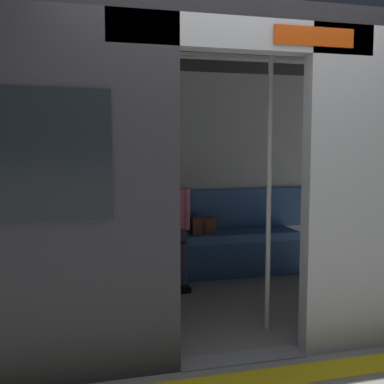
# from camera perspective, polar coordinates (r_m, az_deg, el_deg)

# --- Properties ---
(ground_plane) EXTENTS (60.00, 60.00, 0.00)m
(ground_plane) POSITION_cam_1_polar(r_m,az_deg,el_deg) (3.50, 5.79, -18.88)
(ground_plane) COLOR gray
(platform_edge_strip) EXTENTS (8.00, 0.24, 0.01)m
(platform_edge_strip) POSITION_cam_1_polar(r_m,az_deg,el_deg) (3.25, 7.81, -20.91)
(platform_edge_strip) COLOR yellow
(platform_edge_strip) RESTS_ON ground_plane
(train_car) EXTENTS (6.40, 2.50, 2.36)m
(train_car) POSITION_cam_1_polar(r_m,az_deg,el_deg) (4.19, 0.03, 6.71)
(train_car) COLOR #ADAFB5
(train_car) RESTS_ON ground_plane
(bench_seat) EXTENTS (2.78, 0.44, 0.48)m
(bench_seat) POSITION_cam_1_polar(r_m,az_deg,el_deg) (5.20, -2.01, -6.33)
(bench_seat) COLOR #38609E
(bench_seat) RESTS_ON ground_plane
(person_seated) EXTENTS (0.55, 0.68, 1.21)m
(person_seated) POSITION_cam_1_polar(r_m,az_deg,el_deg) (5.07, -3.09, -2.88)
(person_seated) COLOR pink
(person_seated) RESTS_ON ground_plane
(handbag) EXTENTS (0.26, 0.15, 0.17)m
(handbag) POSITION_cam_1_polar(r_m,az_deg,el_deg) (5.29, 1.28, -3.95)
(handbag) COLOR brown
(handbag) RESTS_ON bench_seat
(book) EXTENTS (0.16, 0.22, 0.03)m
(book) POSITION_cam_1_polar(r_m,az_deg,el_deg) (5.15, -6.99, -5.05)
(book) COLOR silver
(book) RESTS_ON bench_seat
(grab_pole_door) EXTENTS (0.04, 0.04, 2.22)m
(grab_pole_door) POSITION_cam_1_polar(r_m,az_deg,el_deg) (3.43, -2.14, -0.08)
(grab_pole_door) COLOR silver
(grab_pole_door) RESTS_ON ground_plane
(grab_pole_far) EXTENTS (0.04, 0.04, 2.22)m
(grab_pole_far) POSITION_cam_1_polar(r_m,az_deg,el_deg) (3.75, 9.01, 0.36)
(grab_pole_far) COLOR silver
(grab_pole_far) RESTS_ON ground_plane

